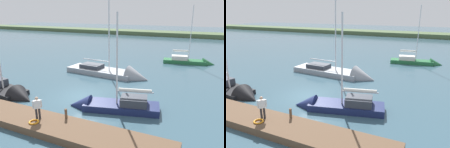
% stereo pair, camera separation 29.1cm
% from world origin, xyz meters
% --- Properties ---
extents(ground_plane, '(200.00, 200.00, 0.00)m').
position_xyz_m(ground_plane, '(0.00, 0.00, 0.00)').
color(ground_plane, '#385666').
extents(far_shoreline, '(180.00, 8.00, 2.40)m').
position_xyz_m(far_shoreline, '(0.00, -53.72, 0.00)').
color(far_shoreline, '#4C603D').
rests_on(far_shoreline, ground_plane).
extents(dock_pier, '(18.79, 2.51, 0.51)m').
position_xyz_m(dock_pier, '(0.00, 5.78, 0.25)').
color(dock_pier, brown).
rests_on(dock_pier, ground_plane).
extents(mooring_post_near, '(0.18, 0.18, 0.67)m').
position_xyz_m(mooring_post_near, '(-1.88, 4.90, 0.84)').
color(mooring_post_near, brown).
rests_on(mooring_post_near, dock_pier).
extents(life_ring_buoy, '(0.66, 0.66, 0.10)m').
position_xyz_m(life_ring_buoy, '(-0.33, 6.28, 0.56)').
color(life_ring_buoy, orange).
rests_on(life_ring_buoy, dock_pier).
extents(sailboat_far_left, '(10.65, 3.47, 12.09)m').
position_xyz_m(sailboat_far_left, '(-0.23, -6.99, 0.16)').
color(sailboat_far_left, gray).
rests_on(sailboat_far_left, ground_plane).
extents(sailboat_near_dock, '(7.42, 2.92, 9.21)m').
position_xyz_m(sailboat_near_dock, '(-8.00, -17.29, 0.15)').
color(sailboat_near_dock, '#236638').
rests_on(sailboat_near_dock, ground_plane).
extents(sailboat_behind_pier, '(7.42, 3.60, 8.33)m').
position_xyz_m(sailboat_behind_pier, '(-3.46, 1.47, 0.20)').
color(sailboat_behind_pier, navy).
rests_on(sailboat_behind_pier, ground_plane).
extents(sailboat_mid_channel, '(8.60, 3.49, 9.09)m').
position_xyz_m(sailboat_mid_channel, '(6.63, 2.55, 0.17)').
color(sailboat_mid_channel, black).
rests_on(sailboat_mid_channel, ground_plane).
extents(person_on_dock, '(0.45, 0.48, 1.61)m').
position_xyz_m(person_on_dock, '(-0.26, 5.79, 1.42)').
color(person_on_dock, '#28282D').
rests_on(person_on_dock, dock_pier).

